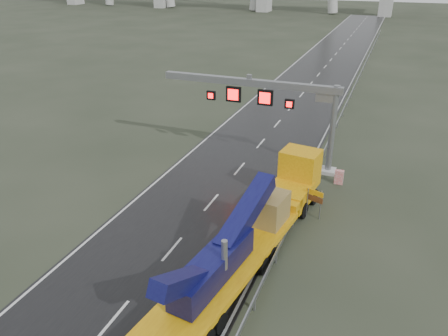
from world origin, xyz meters
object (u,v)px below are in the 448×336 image
at_px(sign_gantry, 274,99).
at_px(exit_sign_pair, 314,198).
at_px(striped_barrier, 339,177).
at_px(heavy_haul_truck, 258,223).

xyz_separation_m(sign_gantry, exit_sign_pair, (5.00, -7.40, -4.13)).
bearing_deg(striped_barrier, exit_sign_pair, -101.75).
relative_size(sign_gantry, exit_sign_pair, 7.02).
height_order(heavy_haul_truck, exit_sign_pair, heavy_haul_truck).
xyz_separation_m(exit_sign_pair, striped_barrier, (0.90, 5.71, -0.92)).
bearing_deg(sign_gantry, exit_sign_pair, -55.99).
height_order(heavy_haul_truck, striped_barrier, heavy_haul_truck).
distance_m(exit_sign_pair, striped_barrier, 5.85).
xyz_separation_m(heavy_haul_truck, exit_sign_pair, (2.46, 4.59, -0.27)).
distance_m(heavy_haul_truck, exit_sign_pair, 5.21).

